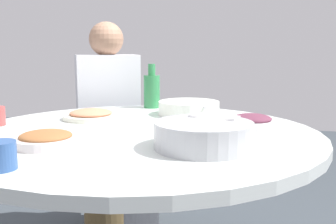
% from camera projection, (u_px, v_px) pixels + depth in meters
% --- Properties ---
extents(round_dining_table, '(1.27, 1.27, 0.76)m').
position_uv_depth(round_dining_table, '(141.00, 161.00, 1.40)').
color(round_dining_table, '#99999E').
rests_on(round_dining_table, ground).
extents(rice_bowl, '(0.29, 0.29, 0.09)m').
position_uv_depth(rice_bowl, '(204.00, 134.00, 1.13)').
color(rice_bowl, '#B2B5BA').
rests_on(rice_bowl, round_dining_table).
extents(soup_bowl, '(0.27, 0.27, 0.06)m').
position_uv_depth(soup_bowl, '(189.00, 108.00, 1.72)').
color(soup_bowl, white).
rests_on(soup_bowl, round_dining_table).
extents(dish_shrimp, '(0.23, 0.23, 0.04)m').
position_uv_depth(dish_shrimp, '(91.00, 115.00, 1.62)').
color(dish_shrimp, silver).
rests_on(dish_shrimp, round_dining_table).
extents(dish_stirfry, '(0.20, 0.20, 0.04)m').
position_uv_depth(dish_stirfry, '(46.00, 139.00, 1.17)').
color(dish_stirfry, silver).
rests_on(dish_stirfry, round_dining_table).
extents(dish_eggplant, '(0.22, 0.22, 0.05)m').
position_uv_depth(dish_eggplant, '(252.00, 121.00, 1.46)').
color(dish_eggplant, white).
rests_on(dish_eggplant, round_dining_table).
extents(green_bottle, '(0.08, 0.08, 0.22)m').
position_uv_depth(green_bottle, '(152.00, 90.00, 1.93)').
color(green_bottle, '#32874C').
rests_on(green_bottle, round_dining_table).
extents(tea_cup_side, '(0.08, 0.08, 0.07)m').
position_uv_depth(tea_cup_side, '(0.00, 156.00, 0.93)').
color(tea_cup_side, '#2D508A').
rests_on(tea_cup_side, round_dining_table).
extents(stool_for_diner_left, '(0.31, 0.31, 0.44)m').
position_uv_depth(stool_for_diner_left, '(110.00, 192.00, 2.28)').
color(stool_for_diner_left, brown).
rests_on(stool_for_diner_left, ground).
extents(diner_left, '(0.45, 0.45, 0.76)m').
position_uv_depth(diner_left, '(108.00, 102.00, 2.20)').
color(diner_left, '#2D333D').
rests_on(diner_left, stool_for_diner_left).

